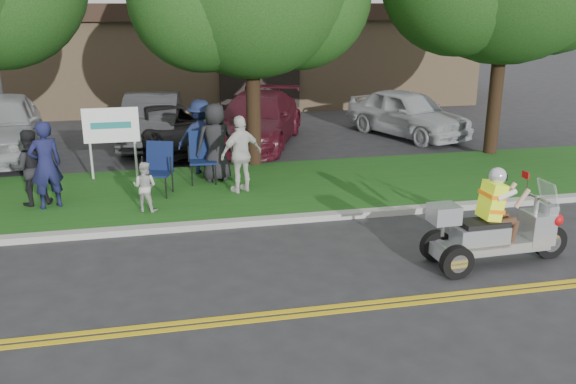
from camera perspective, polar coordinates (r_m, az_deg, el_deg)
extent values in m
plane|color=#28282B|center=(8.89, 1.26, -9.67)|extent=(120.00, 120.00, 0.00)
cube|color=gold|center=(8.39, 2.21, -11.38)|extent=(60.00, 0.10, 0.01)
cube|color=gold|center=(8.52, 1.94, -10.88)|extent=(60.00, 0.10, 0.01)
cube|color=#A8A89E|center=(11.61, -2.27, -2.71)|extent=(60.00, 0.25, 0.12)
cube|color=#1A5216|center=(13.62, -3.87, 0.30)|extent=(60.00, 4.00, 0.10)
cube|color=#9E7F5B|center=(27.05, -4.18, 12.97)|extent=(18.00, 8.00, 4.00)
cube|color=black|center=(22.98, -2.75, 16.47)|extent=(18.00, 0.30, 0.60)
cylinder|color=#332114|center=(15.21, -3.29, 9.99)|extent=(0.36, 0.36, 4.20)
cylinder|color=#332114|center=(17.25, 19.06, 10.90)|extent=(0.36, 0.36, 4.76)
cylinder|color=silver|center=(14.79, -17.91, 2.85)|extent=(0.06, 0.06, 1.10)
cylinder|color=silver|center=(14.72, -14.04, 3.11)|extent=(0.06, 0.06, 1.10)
cube|color=white|center=(14.58, -16.24, 6.03)|extent=(1.25, 0.06, 0.80)
cylinder|color=black|center=(10.90, 23.31, -4.29)|extent=(0.57, 0.15, 0.56)
cylinder|color=black|center=(9.65, 15.52, -6.35)|extent=(0.53, 0.16, 0.52)
cylinder|color=black|center=(10.19, 13.69, -4.91)|extent=(0.53, 0.16, 0.52)
cube|color=#B6B8C0|center=(10.32, 18.74, -4.76)|extent=(1.79, 0.48, 0.17)
cube|color=#B6B8C0|center=(10.10, 17.50, -3.90)|extent=(0.86, 0.46, 0.33)
cube|color=black|center=(10.06, 17.83, -2.83)|extent=(0.76, 0.42, 0.09)
cube|color=#B6B8C0|center=(10.65, 22.28, -3.06)|extent=(0.43, 0.46, 0.52)
cube|color=silver|center=(10.56, 23.18, -0.22)|extent=(0.19, 0.44, 0.46)
cube|color=#B6B8C0|center=(9.64, 14.39, -1.98)|extent=(0.43, 0.41, 0.28)
sphere|color=#B20C0F|center=(10.62, 23.73, -2.32)|extent=(0.21, 0.21, 0.21)
cube|color=#D6FF1A|center=(10.00, 18.53, -0.75)|extent=(0.33, 0.38, 0.61)
sphere|color=silver|center=(9.92, 19.02, 1.43)|extent=(0.27, 0.27, 0.27)
cylinder|color=black|center=(13.10, -13.47, 0.45)|extent=(0.03, 0.03, 0.47)
cylinder|color=black|center=(12.94, -11.35, 0.38)|extent=(0.03, 0.03, 0.47)
cylinder|color=black|center=(13.52, -12.81, 1.02)|extent=(0.03, 0.03, 0.47)
cylinder|color=black|center=(13.37, -10.75, 0.96)|extent=(0.03, 0.03, 0.47)
cube|color=#0D183F|center=(13.17, -12.16, 1.73)|extent=(0.72, 0.69, 0.04)
cube|color=#0D183F|center=(13.32, -11.91, 3.34)|extent=(0.61, 0.35, 0.63)
cylinder|color=black|center=(13.74, -8.97, 1.53)|extent=(0.03, 0.03, 0.48)
cylinder|color=black|center=(13.75, -6.79, 1.63)|extent=(0.03, 0.03, 0.48)
cylinder|color=black|center=(14.20, -8.98, 2.05)|extent=(0.03, 0.03, 0.48)
cylinder|color=black|center=(14.21, -6.87, 2.15)|extent=(0.03, 0.03, 0.48)
cube|color=#0D1A40|center=(13.91, -7.95, 2.85)|extent=(0.63, 0.58, 0.04)
cube|color=#0D1A40|center=(14.09, -8.03, 4.40)|extent=(0.61, 0.21, 0.65)
imported|color=#171941|center=(12.88, -21.73, 2.37)|extent=(0.76, 0.65, 1.75)
imported|color=black|center=(13.23, -23.01, 2.11)|extent=(0.87, 0.75, 1.54)
imported|color=silver|center=(13.07, -4.40, 3.56)|extent=(1.05, 0.76, 1.66)
imported|color=#1A2348|center=(14.64, -8.13, 5.14)|extent=(1.27, 0.92, 1.76)
imported|color=black|center=(13.97, -6.80, 4.65)|extent=(0.97, 0.72, 1.79)
imported|color=#B8B8B1|center=(12.19, -13.26, 0.51)|extent=(0.60, 0.54, 1.00)
imported|color=#A8AAAF|center=(18.16, -25.37, 5.60)|extent=(2.64, 5.28, 1.73)
imported|color=#2F2F31|center=(18.44, -12.61, 6.59)|extent=(1.97, 4.58, 1.47)
imported|color=black|center=(17.72, -11.28, 5.90)|extent=(3.20, 4.90, 1.25)
imported|color=#4E121F|center=(18.01, -2.95, 6.78)|extent=(3.88, 5.56, 1.50)
imported|color=#B5B8BC|center=(19.51, 11.11, 7.26)|extent=(3.19, 4.64, 1.47)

